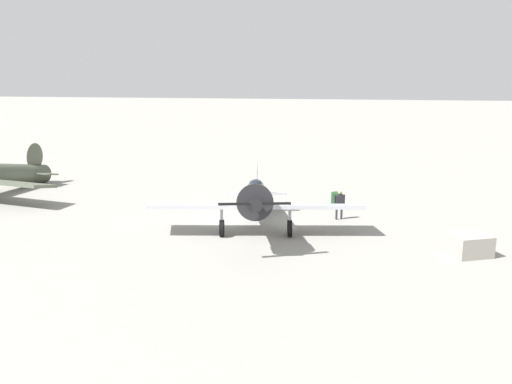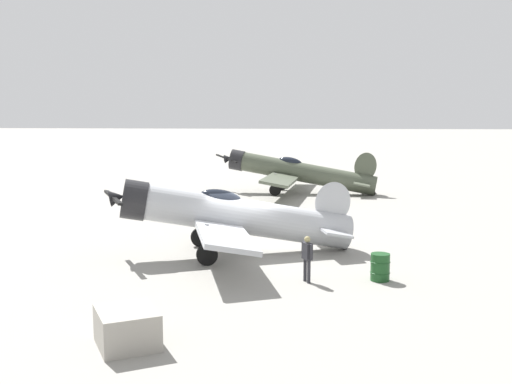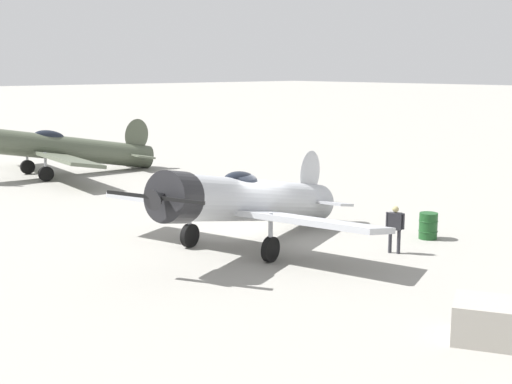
# 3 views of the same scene
# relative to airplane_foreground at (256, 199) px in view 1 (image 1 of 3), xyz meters

# --- Properties ---
(ground_plane) EXTENTS (400.00, 400.00, 0.00)m
(ground_plane) POSITION_rel_airplane_foreground_xyz_m (-0.13, 0.48, -1.58)
(ground_plane) COLOR gray
(airplane_foreground) EXTENTS (10.30, 10.15, 3.11)m
(airplane_foreground) POSITION_rel_airplane_foreground_xyz_m (0.00, 0.00, 0.00)
(airplane_foreground) COLOR #B7BABF
(airplane_foreground) RESTS_ON ground_plane
(ground_crew_mechanic) EXTENTS (0.55, 0.38, 1.56)m
(ground_crew_mechanic) POSITION_rel_airplane_foreground_xyz_m (3.75, 3.03, -0.63)
(ground_crew_mechanic) COLOR #2D2D33
(ground_crew_mechanic) RESTS_ON ground_plane
(equipment_crate) EXTENTS (2.01, 1.94, 0.90)m
(equipment_crate) POSITION_rel_airplane_foreground_xyz_m (9.63, -1.30, -1.13)
(equipment_crate) COLOR #9E998E
(equipment_crate) RESTS_ON ground_plane
(fuel_drum) EXTENTS (0.68, 0.68, 0.92)m
(fuel_drum) POSITION_rel_airplane_foreground_xyz_m (3.34, 5.49, -1.11)
(fuel_drum) COLOR #19471E
(fuel_drum) RESTS_ON ground_plane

